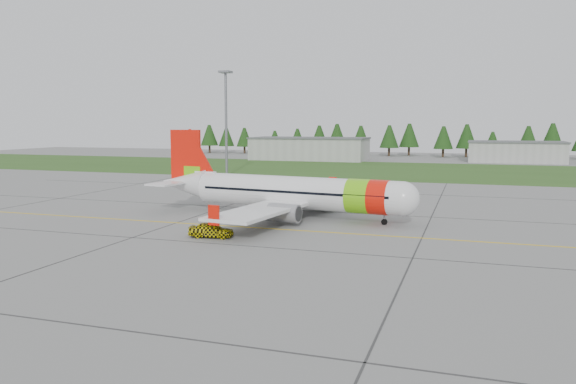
% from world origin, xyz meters
% --- Properties ---
extents(ground, '(320.00, 320.00, 0.00)m').
position_xyz_m(ground, '(0.00, 0.00, 0.00)').
color(ground, gray).
rests_on(ground, ground).
extents(aircraft, '(31.49, 29.26, 9.56)m').
position_xyz_m(aircraft, '(-4.85, 15.16, 2.76)').
color(aircraft, white).
rests_on(aircraft, ground).
extents(follow_me_car, '(1.61, 1.83, 4.08)m').
position_xyz_m(follow_me_car, '(-8.24, 2.35, 2.04)').
color(follow_me_car, yellow).
rests_on(follow_me_car, ground).
extents(service_van, '(1.61, 1.55, 3.90)m').
position_xyz_m(service_van, '(-19.60, 47.88, 1.95)').
color(service_van, white).
rests_on(service_van, ground).
extents(grass_strip, '(320.00, 50.00, 0.03)m').
position_xyz_m(grass_strip, '(0.00, 82.00, 0.01)').
color(grass_strip, '#30561E').
rests_on(grass_strip, ground).
extents(taxi_guideline, '(120.00, 0.25, 0.02)m').
position_xyz_m(taxi_guideline, '(0.00, 8.00, 0.01)').
color(taxi_guideline, gold).
rests_on(taxi_guideline, ground).
extents(hangar_west, '(32.00, 14.00, 6.00)m').
position_xyz_m(hangar_west, '(-30.00, 110.00, 3.00)').
color(hangar_west, '#A8A8A3').
rests_on(hangar_west, ground).
extents(hangar_east, '(24.00, 12.00, 5.20)m').
position_xyz_m(hangar_east, '(25.00, 118.00, 2.60)').
color(hangar_east, '#A8A8A3').
rests_on(hangar_east, ground).
extents(floodlight_mast, '(0.50, 0.50, 20.00)m').
position_xyz_m(floodlight_mast, '(-32.00, 58.00, 10.00)').
color(floodlight_mast, slate).
rests_on(floodlight_mast, ground).
extents(treeline, '(160.00, 8.00, 10.00)m').
position_xyz_m(treeline, '(0.00, 138.00, 5.00)').
color(treeline, '#1C3F14').
rests_on(treeline, ground).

